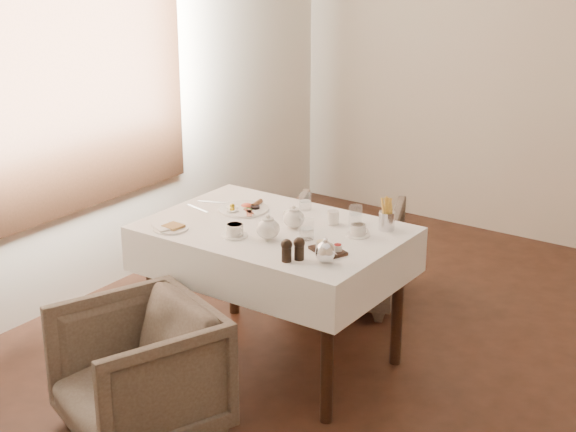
% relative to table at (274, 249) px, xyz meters
% --- Properties ---
extents(room, '(5.00, 5.00, 5.00)m').
position_rel_table_xyz_m(room, '(-1.42, 0.03, 0.96)').
color(room, black).
rests_on(room, ground).
extents(table, '(1.28, 0.88, 0.75)m').
position_rel_table_xyz_m(table, '(0.00, 0.00, 0.00)').
color(table, black).
rests_on(table, ground).
extents(armchair_near, '(0.85, 0.86, 0.61)m').
position_rel_table_xyz_m(armchair_near, '(-0.12, -0.89, -0.33)').
color(armchair_near, '#463B33').
rests_on(armchair_near, ground).
extents(armchair_far, '(0.85, 0.86, 0.61)m').
position_rel_table_xyz_m(armchair_far, '(-0.11, 0.88, -0.33)').
color(armchair_far, '#463B33').
rests_on(armchair_far, ground).
extents(breakfast_plate, '(0.27, 0.27, 0.03)m').
position_rel_table_xyz_m(breakfast_plate, '(-0.29, 0.13, 0.13)').
color(breakfast_plate, white).
rests_on(breakfast_plate, table).
extents(side_plate, '(0.19, 0.18, 0.02)m').
position_rel_table_xyz_m(side_plate, '(-0.42, -0.32, 0.12)').
color(side_plate, white).
rests_on(side_plate, table).
extents(teapot_centre, '(0.17, 0.15, 0.12)m').
position_rel_table_xyz_m(teapot_centre, '(0.09, 0.05, 0.18)').
color(teapot_centre, white).
rests_on(teapot_centre, table).
extents(teapot_front, '(0.20, 0.18, 0.13)m').
position_rel_table_xyz_m(teapot_front, '(0.07, -0.15, 0.18)').
color(teapot_front, white).
rests_on(teapot_front, table).
extents(creamer, '(0.06, 0.06, 0.07)m').
position_rel_table_xyz_m(creamer, '(0.22, 0.21, 0.15)').
color(creamer, white).
rests_on(creamer, table).
extents(teacup_near, '(0.13, 0.13, 0.06)m').
position_rel_table_xyz_m(teacup_near, '(-0.08, -0.22, 0.15)').
color(teacup_near, white).
rests_on(teacup_near, table).
extents(teacup_far, '(0.12, 0.12, 0.06)m').
position_rel_table_xyz_m(teacup_far, '(0.41, 0.14, 0.14)').
color(teacup_far, white).
rests_on(teacup_far, table).
extents(glass_left, '(0.08, 0.08, 0.09)m').
position_rel_table_xyz_m(glass_left, '(-0.02, 0.32, 0.16)').
color(glass_left, silver).
rests_on(glass_left, table).
extents(glass_mid, '(0.07, 0.07, 0.10)m').
position_rel_table_xyz_m(glass_mid, '(0.23, -0.04, 0.17)').
color(glass_mid, silver).
rests_on(glass_mid, table).
extents(glass_right, '(0.08, 0.08, 0.09)m').
position_rel_table_xyz_m(glass_right, '(0.31, 0.29, 0.16)').
color(glass_right, silver).
rests_on(glass_right, table).
extents(condiment_board, '(0.20, 0.17, 0.04)m').
position_rel_table_xyz_m(condiment_board, '(0.40, -0.13, 0.13)').
color(condiment_board, black).
rests_on(condiment_board, table).
extents(pepper_mill_left, '(0.06, 0.06, 0.11)m').
position_rel_table_xyz_m(pepper_mill_left, '(0.31, -0.33, 0.17)').
color(pepper_mill_left, black).
rests_on(pepper_mill_left, table).
extents(pepper_mill_right, '(0.06, 0.06, 0.11)m').
position_rel_table_xyz_m(pepper_mill_right, '(0.34, -0.28, 0.17)').
color(pepper_mill_right, black).
rests_on(pepper_mill_right, table).
extents(silver_pot, '(0.14, 0.13, 0.12)m').
position_rel_table_xyz_m(silver_pot, '(0.46, -0.25, 0.18)').
color(silver_pot, white).
rests_on(silver_pot, table).
extents(fries_cup, '(0.08, 0.08, 0.17)m').
position_rel_table_xyz_m(fries_cup, '(0.48, 0.29, 0.19)').
color(fries_cup, silver).
rests_on(fries_cup, table).
extents(cutlery_fork, '(0.18, 0.08, 0.00)m').
position_rel_table_xyz_m(cutlery_fork, '(-0.50, 0.13, 0.12)').
color(cutlery_fork, silver).
rests_on(cutlery_fork, table).
extents(cutlery_knife, '(0.18, 0.06, 0.00)m').
position_rel_table_xyz_m(cutlery_knife, '(-0.50, -0.00, 0.12)').
color(cutlery_knife, silver).
rests_on(cutlery_knife, table).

